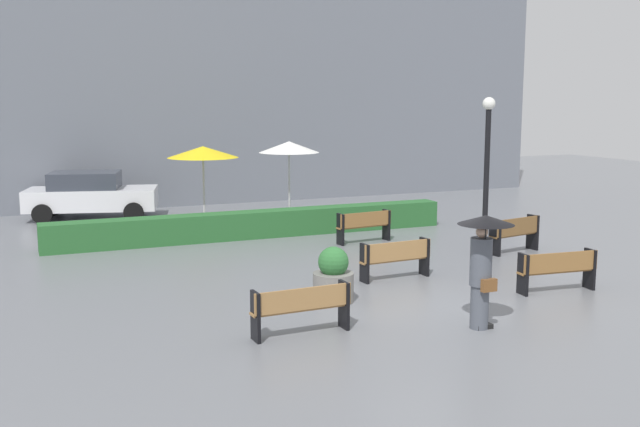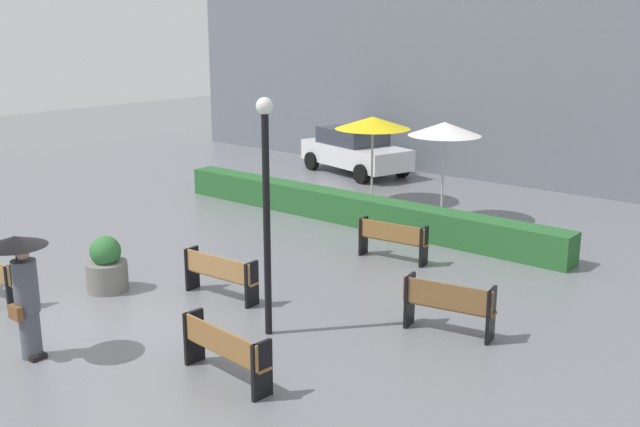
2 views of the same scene
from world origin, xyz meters
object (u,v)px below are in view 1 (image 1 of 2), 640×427
Objects in this scene: patio_umbrella_yellow at (203,152)px; bench_near_left at (302,306)px; bench_near_right at (558,268)px; planter_pot at (333,278)px; bench_back_row at (364,224)px; lamp_post at (487,169)px; bench_far_right at (515,232)px; pedestrian_with_umbrella at (483,256)px; parked_car at (90,194)px; patio_umbrella_white at (289,147)px; bench_mid_center at (396,257)px.

bench_near_left is at bearing -95.61° from patio_umbrella_yellow.
bench_near_right is 1.58× the size of planter_pot.
planter_pot is at bearing -122.13° from bench_back_row.
lamp_post reaches higher than planter_pot.
patio_umbrella_yellow is at bearing 91.64° from planter_pot.
patio_umbrella_yellow is (-4.17, 8.76, -0.10)m from lamp_post.
bench_far_right is 0.63× the size of patio_umbrella_yellow.
bench_near_right is at bearing -67.82° from lamp_post.
pedestrian_with_umbrella is (-4.61, -5.03, 0.76)m from bench_far_right.
bench_back_row is at bearing 78.43° from pedestrian_with_umbrella.
parked_car reaches higher than bench_back_row.
pedestrian_with_umbrella is 0.76× the size of patio_umbrella_white.
planter_pot is 9.30m from patio_umbrella_white.
bench_far_right is 9.62m from patio_umbrella_yellow.
bench_near_right is at bearing -65.05° from patio_umbrella_yellow.
planter_pot is at bearing -172.66° from lamp_post.
bench_back_row is 4.19m from patio_umbrella_white.
bench_far_right is 7.68m from patio_umbrella_white.
bench_mid_center is 1.53× the size of planter_pot.
bench_far_right reaches higher than bench_near_right.
bench_near_right is 3.96m from bench_far_right.
bench_near_left is 11.29m from patio_umbrella_white.
bench_mid_center is 0.64× the size of patio_umbrella_white.
pedestrian_with_umbrella reaches higher than bench_mid_center.
patio_umbrella_yellow is 2.68m from patio_umbrella_white.
bench_far_right is (4.24, 1.30, 0.04)m from bench_mid_center.
lamp_post is at bearing -58.90° from parked_car.
parked_car reaches higher than bench_near_left.
planter_pot is (-1.66, 2.60, -0.83)m from pedestrian_with_umbrella.
planter_pot is at bearing 122.50° from pedestrian_with_umbrella.
bench_back_row is at bearing 101.90° from bench_near_right.
bench_mid_center is at bearing -74.28° from patio_umbrella_yellow.
parked_car is at bearing 115.21° from bench_mid_center.
pedestrian_with_umbrella reaches higher than bench_far_right.
patio_umbrella_white reaches higher than bench_near_left.
parked_car reaches higher than bench_mid_center.
bench_far_right is at bearing 64.84° from bench_near_right.
patio_umbrella_yellow reaches higher than bench_far_right.
pedestrian_with_umbrella is (-2.92, -1.45, 0.80)m from bench_near_right.
patio_umbrella_yellow is at bearing 115.47° from lamp_post.
bench_near_left is 6.02m from lamp_post.
lamp_post reaches higher than parked_car.
lamp_post reaches higher than bench_near_left.
parked_car reaches higher than planter_pot.
bench_mid_center is 4.40m from bench_near_left.
planter_pot reaches higher than bench_mid_center.
lamp_post is 1.51× the size of patio_umbrella_white.
patio_umbrella_white is (3.71, 10.48, 1.96)m from bench_near_left.
bench_far_right is at bearing -46.37° from parked_car.
pedestrian_with_umbrella is 4.00m from lamp_post.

